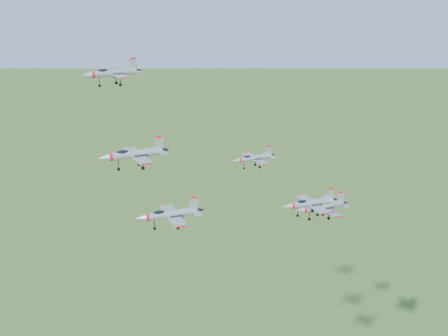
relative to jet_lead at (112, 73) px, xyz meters
name	(u,v)px	position (x,y,z in m)	size (l,w,h in m)	color
jet_lead	(112,73)	(0.00, 0.00, 0.00)	(12.85, 10.66, 3.43)	#9A9EA5
jet_left_high	(134,154)	(-1.14, -16.55, -12.35)	(13.72, 11.24, 3.68)	#9A9EA5
jet_right_high	(169,214)	(1.68, -27.27, -20.73)	(12.65, 10.48, 3.38)	#9A9EA5
jet_left_low	(253,158)	(30.12, -4.40, -20.71)	(11.19, 9.22, 2.99)	#9A9EA5
jet_right_low	(310,203)	(35.07, -20.72, -26.58)	(13.05, 10.80, 3.49)	#9A9EA5
jet_trail	(321,207)	(43.27, -12.83, -31.66)	(13.96, 11.49, 3.74)	#9A9EA5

